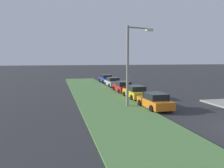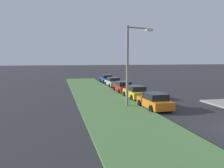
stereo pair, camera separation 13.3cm
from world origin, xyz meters
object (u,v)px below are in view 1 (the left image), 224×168
Objects in this scene: parked_car_orange at (155,101)px; parked_car_red at (123,87)px; parked_car_yellow at (136,92)px; streetlight at (131,60)px; parked_car_silver at (113,82)px; parked_car_blue at (106,79)px.

parked_car_orange is 1.01× the size of parked_car_red.
streetlight is (-4.33, 1.98, 3.67)m from parked_car_yellow.
streetlight is (1.46, 1.83, 3.67)m from parked_car_orange.
parked_car_yellow is at bearing -3.22° from parked_car_orange.
streetlight is (-16.30, 2.14, 3.67)m from parked_car_silver.
streetlight is (-9.53, 1.96, 3.67)m from parked_car_red.
parked_car_red is 10.40m from streetlight.
parked_car_silver and parked_car_blue have the same top height.
streetlight reaches higher than parked_car_blue.
parked_car_yellow and parked_car_red have the same top height.
parked_car_silver is 0.58× the size of streetlight.
parked_car_red is (10.99, -0.13, 0.00)m from parked_car_orange.
parked_car_blue is 23.11m from streetlight.
streetlight is at bearing 171.65° from parked_car_blue.
parked_car_yellow is 0.99× the size of parked_car_silver.
parked_car_silver is at bearing -7.49° from streetlight.
streetlight is at bearing 49.76° from parked_car_orange.
parked_car_yellow is at bearing 176.40° from parked_car_blue.
parked_car_red is at bearing 175.78° from parked_car_blue.
parked_car_yellow and parked_car_silver have the same top height.
parked_car_orange and parked_car_silver have the same top height.
parked_car_red is 0.99× the size of parked_car_blue.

